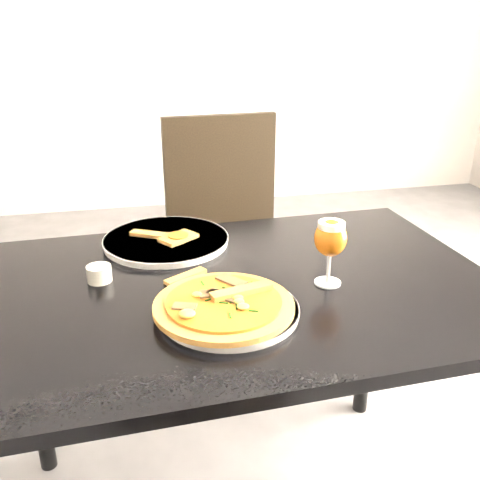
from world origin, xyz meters
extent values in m
cube|color=beige|center=(0.00, 3.00, 1.40)|extent=(5.00, 0.04, 2.80)
cube|color=black|center=(-0.19, 0.14, 0.73)|extent=(1.22, 0.84, 0.03)
cylinder|color=black|center=(-0.74, 0.47, 0.36)|extent=(0.05, 0.05, 0.72)
cylinder|color=black|center=(0.34, 0.50, 0.36)|extent=(0.05, 0.05, 0.72)
cube|color=black|center=(-0.05, 0.83, 0.49)|extent=(0.49, 0.49, 0.04)
cylinder|color=black|center=(-0.22, 0.63, 0.23)|extent=(0.04, 0.04, 0.47)
cylinder|color=black|center=(0.14, 0.66, 0.23)|extent=(0.04, 0.04, 0.47)
cylinder|color=black|center=(-0.25, 1.00, 0.23)|extent=(0.04, 0.04, 0.47)
cylinder|color=black|center=(0.12, 1.03, 0.23)|extent=(0.04, 0.04, 0.47)
cube|color=black|center=(-0.06, 1.04, 0.76)|extent=(0.44, 0.06, 0.46)
cylinder|color=silver|center=(-0.24, 0.01, 0.76)|extent=(0.31, 0.31, 0.02)
cylinder|color=#9C6125|center=(-0.25, 0.01, 0.77)|extent=(0.29, 0.29, 0.01)
cylinder|color=#A6520D|center=(-0.25, 0.01, 0.78)|extent=(0.24, 0.24, 0.01)
cube|color=#4B3520|center=(-0.22, 0.01, 0.79)|extent=(0.06, 0.03, 0.00)
cube|color=#4B3520|center=(-0.24, 0.06, 0.79)|extent=(0.05, 0.06, 0.00)
cube|color=#4B3520|center=(-0.31, 0.05, 0.79)|extent=(0.06, 0.06, 0.00)
cube|color=#4B3520|center=(-0.28, -0.01, 0.79)|extent=(0.06, 0.06, 0.00)
cube|color=#4B3520|center=(-0.24, -0.04, 0.79)|extent=(0.05, 0.06, 0.00)
ellipsoid|color=gold|center=(-0.23, 0.02, 0.79)|extent=(0.03, 0.03, 0.01)
ellipsoid|color=gold|center=(-0.26, 0.08, 0.79)|extent=(0.03, 0.03, 0.01)
ellipsoid|color=gold|center=(-0.27, 0.01, 0.79)|extent=(0.03, 0.03, 0.01)
ellipsoid|color=gold|center=(-0.28, -0.06, 0.79)|extent=(0.03, 0.03, 0.01)
ellipsoid|color=gold|center=(-0.24, 0.00, 0.79)|extent=(0.03, 0.03, 0.01)
cube|color=#174B0D|center=(-0.25, 0.02, 0.79)|extent=(0.01, 0.02, 0.00)
cube|color=#174B0D|center=(-0.26, 0.06, 0.79)|extent=(0.01, 0.02, 0.00)
cube|color=#174B0D|center=(-0.30, 0.07, 0.79)|extent=(0.01, 0.02, 0.00)
cube|color=#174B0D|center=(-0.28, 0.02, 0.79)|extent=(0.02, 0.01, 0.00)
cube|color=#174B0D|center=(-0.31, 0.00, 0.79)|extent=(0.02, 0.01, 0.00)
cube|color=#174B0D|center=(-0.26, 0.00, 0.79)|extent=(0.02, 0.01, 0.00)
cube|color=#174B0D|center=(-0.27, -0.03, 0.79)|extent=(0.01, 0.02, 0.00)
cube|color=#174B0D|center=(-0.24, -0.07, 0.79)|extent=(0.01, 0.02, 0.00)
cube|color=#174B0D|center=(-0.23, -0.01, 0.79)|extent=(0.01, 0.02, 0.00)
cube|color=#174B0D|center=(-0.19, -0.01, 0.79)|extent=(0.02, 0.01, 0.00)
cube|color=#174B0D|center=(-0.24, 0.01, 0.79)|extent=(0.02, 0.01, 0.00)
cube|color=#174B0D|center=(-0.22, 0.04, 0.79)|extent=(0.02, 0.01, 0.00)
cube|color=#9C6125|center=(-0.21, 0.03, 0.79)|extent=(0.14, 0.06, 0.01)
cylinder|color=silver|center=(-0.33, 0.42, 0.76)|extent=(0.44, 0.44, 0.02)
cube|color=#9C6125|center=(-0.37, 0.44, 0.77)|extent=(0.12, 0.08, 0.01)
cube|color=#9C6125|center=(-0.30, 0.40, 0.77)|extent=(0.11, 0.11, 0.01)
cylinder|color=#A6520D|center=(-0.30, 0.40, 0.78)|extent=(0.06, 0.06, 0.00)
cube|color=#9C6125|center=(-0.31, 0.20, 0.75)|extent=(0.11, 0.08, 0.01)
cylinder|color=#B8B5A6|center=(-0.50, 0.23, 0.77)|extent=(0.06, 0.06, 0.04)
cylinder|color=gold|center=(-0.50, 0.23, 0.78)|extent=(0.05, 0.05, 0.01)
cylinder|color=silver|center=(0.01, 0.10, 0.75)|extent=(0.06, 0.06, 0.00)
cylinder|color=silver|center=(0.01, 0.10, 0.79)|extent=(0.01, 0.01, 0.07)
ellipsoid|color=#9A4E0E|center=(0.01, 0.10, 0.86)|extent=(0.07, 0.07, 0.08)
cylinder|color=silver|center=(0.01, 0.10, 0.89)|extent=(0.06, 0.06, 0.01)
camera|label=1|loc=(-0.43, -0.94, 1.31)|focal=40.00mm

